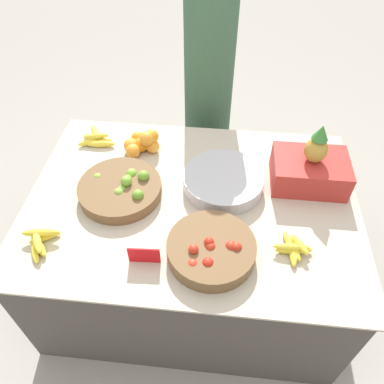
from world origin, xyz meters
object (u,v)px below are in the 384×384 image
object	(u,v)px
price_sign	(144,255)
produce_crate	(310,168)
tomato_basket	(212,250)
vendor_person	(208,89)
metal_bowl	(223,181)
lime_bowl	(121,189)

from	to	relation	value
price_sign	produce_crate	distance (m)	0.89
tomato_basket	vendor_person	world-z (taller)	vendor_person
tomato_basket	produce_crate	xyz separation A→B (m)	(0.44, 0.48, 0.05)
metal_bowl	vendor_person	distance (m)	0.79
lime_bowl	produce_crate	xyz separation A→B (m)	(0.89, 0.18, 0.06)
tomato_basket	produce_crate	size ratio (longest dim) A/B	1.03
metal_bowl	vendor_person	bearing A→B (deg)	99.50
price_sign	vendor_person	bearing A→B (deg)	79.28
vendor_person	lime_bowl	bearing A→B (deg)	-111.72
price_sign	vendor_person	size ratio (longest dim) A/B	0.08
vendor_person	price_sign	bearing A→B (deg)	-97.68
tomato_basket	vendor_person	xyz separation A→B (m)	(-0.10, 1.18, 0.02)
price_sign	produce_crate	world-z (taller)	produce_crate
metal_bowl	vendor_person	xyz separation A→B (m)	(-0.13, 0.78, 0.02)
lime_bowl	price_sign	world-z (taller)	lime_bowl
price_sign	vendor_person	world-z (taller)	vendor_person
lime_bowl	metal_bowl	distance (m)	0.49
produce_crate	lime_bowl	bearing A→B (deg)	-168.79
tomato_basket	metal_bowl	size ratio (longest dim) A/B	0.94
lime_bowl	tomato_basket	size ratio (longest dim) A/B	1.07
tomato_basket	price_sign	xyz separation A→B (m)	(-0.27, -0.06, 0.01)
vendor_person	tomato_basket	bearing A→B (deg)	-85.07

